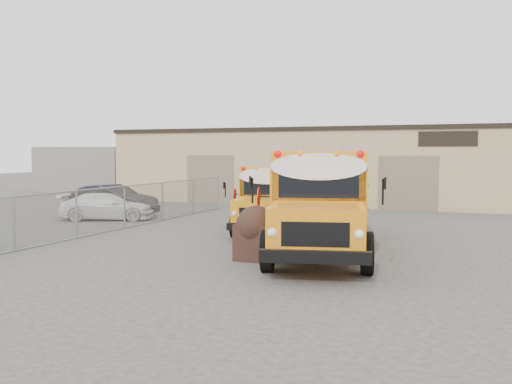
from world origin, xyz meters
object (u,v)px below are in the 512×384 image
at_px(school_bus_left, 294,184).
at_px(school_bus_right, 325,181).
at_px(car_dark, 112,200).
at_px(car_white, 107,206).
at_px(tarp_bundle, 256,232).

height_order(school_bus_left, school_bus_right, school_bus_right).
bearing_deg(car_dark, school_bus_left, -57.39).
relative_size(school_bus_right, car_white, 2.62).
distance_m(tarp_bundle, car_dark, 13.90).
bearing_deg(car_white, tarp_bundle, -146.71).
xyz_separation_m(school_bus_left, tarp_bundle, (3.08, -13.06, -0.70)).
bearing_deg(school_bus_right, school_bus_left, 127.90).
height_order(school_bus_left, car_dark, school_bus_left).
xyz_separation_m(school_bus_left, school_bus_right, (2.53, -3.24, 0.34)).
height_order(school_bus_left, tarp_bundle, school_bus_left).
xyz_separation_m(tarp_bundle, car_dark, (-11.13, 8.32, -0.05)).
relative_size(school_bus_left, car_white, 2.14).
bearing_deg(school_bus_left, car_white, -138.60).
height_order(school_bus_right, car_white, school_bus_right).
height_order(tarp_bundle, car_white, tarp_bundle).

